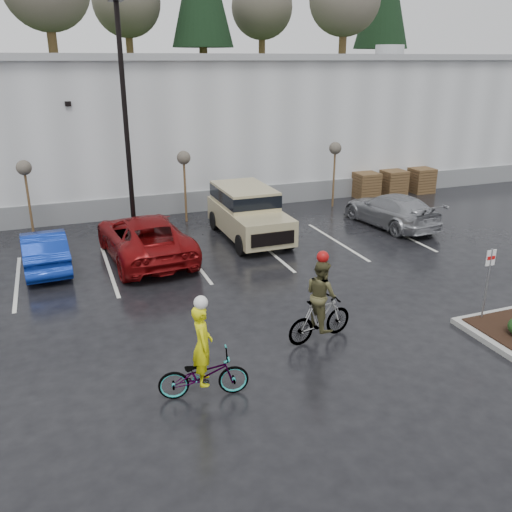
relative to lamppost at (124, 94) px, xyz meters
name	(u,v)px	position (x,y,z in m)	size (l,w,h in m)	color
ground	(367,350)	(4.00, -12.00, -5.69)	(120.00, 120.00, 0.00)	black
warehouse	(172,119)	(4.00, 9.99, -2.04)	(60.50, 15.50, 7.20)	#B8BBBD
wooded_ridge	(120,102)	(4.00, 33.00, -2.69)	(80.00, 25.00, 6.00)	#213A18
lamppost	(124,94)	(0.00, 0.00, 0.00)	(0.50, 1.00, 9.22)	black
sapling_west	(24,172)	(-4.00, 1.00, -2.96)	(0.60, 0.60, 3.20)	#4D391E
sapling_mid	(184,162)	(2.50, 1.00, -2.96)	(0.60, 0.60, 3.20)	#4D391E
sapling_east	(335,152)	(10.00, 1.00, -2.96)	(0.60, 0.60, 3.20)	#4D391E
pallet_stack_a	(366,185)	(12.50, 2.00, -5.01)	(1.20, 1.20, 1.35)	#4D391E
pallet_stack_b	(393,183)	(14.20, 2.00, -5.01)	(1.20, 1.20, 1.35)	#4D391E
pallet_stack_c	(421,180)	(16.00, 2.00, -5.01)	(1.20, 1.20, 1.35)	#4D391E
fire_lane_sign	(488,276)	(7.80, -11.80, -4.28)	(0.30, 0.05, 2.20)	gray
car_blue	(44,249)	(-3.55, -2.94, -5.00)	(1.46, 4.18, 1.38)	navy
car_red	(144,237)	(-0.08, -3.16, -4.87)	(2.70, 5.86, 1.63)	maroon
suv_tan	(249,214)	(4.33, -2.34, -4.66)	(2.20, 5.10, 2.06)	tan
car_far_silver	(391,210)	(10.77, -2.86, -4.97)	(2.01, 4.95, 1.44)	#9B9DA2
cyclist_hivis	(203,366)	(-0.41, -12.41, -4.95)	(2.07, 1.04, 2.40)	#3F3F44
cyclist_olive	(320,308)	(3.12, -11.03, -4.79)	(1.97, 0.99, 2.47)	#3F3F44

